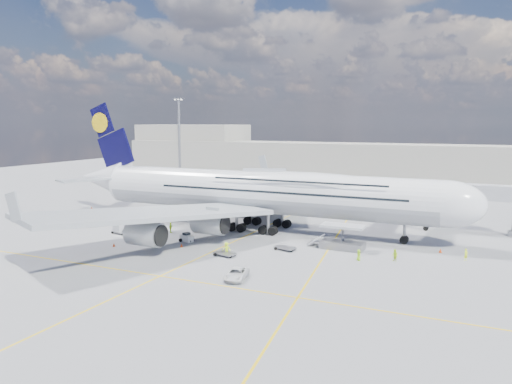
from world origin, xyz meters
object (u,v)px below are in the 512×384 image
at_px(light_mast, 179,144).
at_px(catering_truck_outer, 240,192).
at_px(catering_truck_inner, 227,206).
at_px(airliner, 261,192).
at_px(jet_bridge, 444,194).
at_px(crew_van, 359,255).
at_px(crew_tug, 227,249).
at_px(cone_wing_left_outer, 273,205).
at_px(crew_nose, 466,255).
at_px(cone_wing_left_inner, 235,210).
at_px(crew_loader, 395,256).
at_px(crew_wing, 171,228).
at_px(dolly_nose_far, 285,248).
at_px(cone_wing_right_outer, 114,245).
at_px(dolly_nose_near, 225,254).
at_px(baggage_tug, 186,238).
at_px(cargo_loader, 341,240).
at_px(cone_wing_right_inner, 181,245).
at_px(cone_tail, 92,208).
at_px(dolly_row_b, 119,228).
at_px(cone_nose, 440,251).
at_px(service_van, 237,274).
at_px(dolly_row_c, 141,236).
at_px(dolly_back, 128,221).

height_order(light_mast, catering_truck_outer, light_mast).
bearing_deg(catering_truck_inner, light_mast, 136.67).
bearing_deg(airliner, catering_truck_outer, 123.24).
bearing_deg(jet_bridge, crew_van, -110.95).
bearing_deg(crew_tug, cone_wing_left_outer, 79.99).
bearing_deg(crew_nose, cone_wing_left_inner, 104.32).
height_order(crew_loader, crew_wing, crew_wing).
bearing_deg(dolly_nose_far, jet_bridge, 64.24).
bearing_deg(cone_wing_right_outer, dolly_nose_near, 7.42).
bearing_deg(baggage_tug, crew_van, 24.17).
xyz_separation_m(cargo_loader, crew_nose, (17.43, 0.78, -0.40)).
relative_size(cone_wing_left_inner, cone_wing_right_inner, 0.88).
bearing_deg(catering_truck_inner, cone_wing_left_outer, 72.17).
distance_m(crew_wing, cone_tail, 31.90).
height_order(light_mast, dolly_row_b, light_mast).
height_order(airliner, cone_wing_left_inner, airliner).
xyz_separation_m(airliner, catering_truck_inner, (-12.14, 9.92, -5.07)).
xyz_separation_m(crew_van, cone_nose, (9.89, 9.37, -0.51)).
height_order(catering_truck_outer, cone_wing_right_inner, catering_truck_outer).
height_order(cargo_loader, dolly_nose_near, cargo_loader).
relative_size(crew_loader, cone_wing_left_inner, 3.50).
distance_m(airliner, cargo_loader, 18.87).
relative_size(catering_truck_outer, service_van, 1.63).
relative_size(airliner, cone_nose, 132.59).
bearing_deg(crew_loader, crew_wing, -150.16).
height_order(dolly_row_b, catering_truck_inner, catering_truck_inner).
bearing_deg(dolly_nose_far, catering_truck_outer, 141.22).
height_order(jet_bridge, crew_loader, jet_bridge).
height_order(light_mast, cone_wing_left_outer, light_mast).
bearing_deg(catering_truck_outer, cargo_loader, -18.28).
distance_m(airliner, cone_wing_right_outer, 26.73).
distance_m(dolly_row_c, cone_wing_right_inner, 9.72).
height_order(jet_bridge, dolly_row_b, jet_bridge).
height_order(service_van, crew_nose, crew_nose).
distance_m(crew_tug, cone_wing_right_inner, 8.59).
xyz_separation_m(dolly_nose_far, catering_truck_outer, (-27.95, 40.26, 1.64)).
relative_size(crew_loader, crew_wing, 0.97).
height_order(crew_loader, cone_nose, crew_loader).
height_order(service_van, crew_loader, crew_loader).
bearing_deg(cone_wing_left_outer, jet_bridge, -19.33).
distance_m(crew_van, cone_wing_left_outer, 46.52).
bearing_deg(dolly_nose_far, crew_van, 11.04).
bearing_deg(dolly_nose_near, cone_wing_left_inner, 130.36).
distance_m(dolly_nose_far, catering_truck_inner, 30.27).
height_order(baggage_tug, crew_wing, crew_wing).
bearing_deg(crew_van, cone_wing_right_outer, 56.69).
relative_size(airliner, dolly_back, 26.12).
height_order(dolly_nose_near, crew_nose, crew_nose).
relative_size(light_mast, dolly_nose_near, 7.34).
height_order(baggage_tug, cone_wing_right_inner, baggage_tug).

